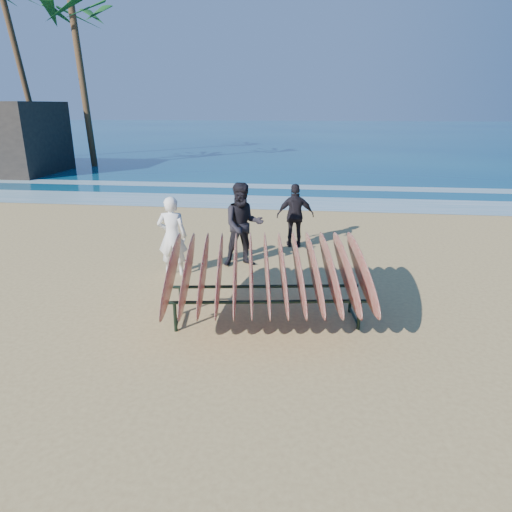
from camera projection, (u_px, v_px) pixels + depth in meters
The scene contains 9 objects.
ground at pixel (250, 325), 7.56m from camera, with size 120.00×120.00×0.00m, color tan.
ocean at pixel (307, 133), 59.36m from camera, with size 160.00×160.00×0.00m, color navy.
foam_near at pixel (286, 203), 16.97m from camera, with size 160.00×160.00×0.00m, color white.
foam_far at pixel (291, 187), 20.27m from camera, with size 160.00×160.00×0.00m, color white.
surfboard_rack at pixel (267, 272), 7.43m from camera, with size 3.49×2.97×1.43m.
person_white at pixel (172, 236), 9.57m from camera, with size 0.62×0.41×1.70m, color white.
person_dark_a at pixel (243, 225), 10.10m from camera, with size 0.91×0.71×1.88m, color black.
person_dark_b at pixel (295, 216), 11.55m from camera, with size 0.95×0.39×1.61m, color black.
palm_mid at pixel (75, 16), 24.24m from camera, with size 5.20×5.20×8.83m.
Camera 1 is at (0.92, -6.75, 3.48)m, focal length 32.00 mm.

